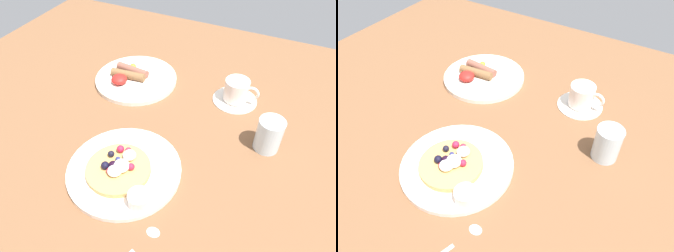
# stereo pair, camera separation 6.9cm
# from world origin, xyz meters

# --- Properties ---
(ground_plane) EXTENTS (1.59, 1.36, 0.03)m
(ground_plane) POSITION_xyz_m (0.00, 0.00, -0.01)
(ground_plane) COLOR brown
(pancake_plate) EXTENTS (0.27, 0.27, 0.01)m
(pancake_plate) POSITION_xyz_m (-0.03, -0.13, 0.01)
(pancake_plate) COLOR white
(pancake_plate) RESTS_ON ground_plane
(pancake_with_berries) EXTENTS (0.15, 0.15, 0.04)m
(pancake_with_berries) POSITION_xyz_m (-0.04, -0.14, 0.02)
(pancake_with_berries) COLOR tan
(pancake_with_berries) RESTS_ON pancake_plate
(syrup_ramekin) EXTENTS (0.05, 0.05, 0.03)m
(syrup_ramekin) POSITION_xyz_m (0.05, -0.20, 0.03)
(syrup_ramekin) COLOR white
(syrup_ramekin) RESTS_ON pancake_plate
(breakfast_plate) EXTENTS (0.26, 0.26, 0.01)m
(breakfast_plate) POSITION_xyz_m (-0.18, 0.20, 0.01)
(breakfast_plate) COLOR white
(breakfast_plate) RESTS_ON ground_plane
(fried_breakfast) EXTENTS (0.11, 0.14, 0.03)m
(fried_breakfast) POSITION_xyz_m (-0.21, 0.19, 0.03)
(fried_breakfast) COLOR brown
(fried_breakfast) RESTS_ON breakfast_plate
(coffee_saucer) EXTENTS (0.13, 0.13, 0.01)m
(coffee_saucer) POSITION_xyz_m (0.13, 0.24, 0.00)
(coffee_saucer) COLOR white
(coffee_saucer) RESTS_ON ground_plane
(coffee_cup) EXTENTS (0.10, 0.07, 0.06)m
(coffee_cup) POSITION_xyz_m (0.13, 0.24, 0.04)
(coffee_cup) COLOR white
(coffee_cup) RESTS_ON coffee_saucer
(teaspoon) EXTENTS (0.07, 0.16, 0.01)m
(teaspoon) POSITION_xyz_m (0.08, -0.28, 0.00)
(teaspoon) COLOR silver
(teaspoon) RESTS_ON ground_plane
(water_glass) EXTENTS (0.06, 0.06, 0.09)m
(water_glass) POSITION_xyz_m (0.25, 0.09, 0.04)
(water_glass) COLOR silver
(water_glass) RESTS_ON ground_plane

